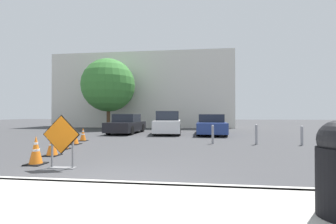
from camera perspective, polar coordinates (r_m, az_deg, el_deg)
ground_plane at (r=14.13m, az=-0.24°, el=-6.18°), size 96.00×96.00×0.00m
sidewalk_strip at (r=3.44m, az=-25.74°, el=-22.75°), size 27.03×2.53×0.14m
curb_lip at (r=4.50m, az=-16.64°, el=-17.38°), size 27.03×0.20×0.14m
road_closed_sign at (r=6.32m, az=-25.43°, el=-6.33°), size 0.99×0.20×1.36m
traffic_cone_nearest at (r=7.20m, az=-30.53°, el=-8.40°), size 0.46×0.46×0.79m
traffic_cone_second at (r=8.45m, az=-27.35°, el=-7.42°), size 0.47×0.47×0.74m
traffic_cone_third at (r=9.83m, az=-24.79°, el=-6.30°), size 0.39×0.39×0.79m
traffic_cone_fourth at (r=11.17m, az=-22.69°, el=-5.73°), size 0.51×0.51×0.75m
traffic_cone_fifth at (r=12.45m, az=-20.77°, el=-5.36°), size 0.41×0.41×0.68m
parked_car_nearest at (r=16.65m, az=-10.45°, el=-3.11°), size 1.94×4.43×1.40m
parked_car_second at (r=16.04m, az=-0.03°, el=-2.92°), size 2.03×4.59×1.60m
parked_car_third at (r=15.78m, az=10.90°, el=-3.25°), size 2.07×4.64×1.38m
bollard_nearest at (r=10.70m, az=11.28°, el=-5.46°), size 0.12×0.12×0.88m
bollard_second at (r=11.03m, az=21.51°, el=-5.17°), size 0.12×0.12×0.92m
bollard_third at (r=11.68m, az=30.86°, el=-5.01°), size 0.12×0.12×0.86m
building_facade_backdrop at (r=25.59m, az=-6.02°, el=5.10°), size 19.12×5.00×7.84m
street_tree_behind_lot at (r=21.77m, az=-14.89°, el=6.58°), size 4.92×4.92×6.55m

